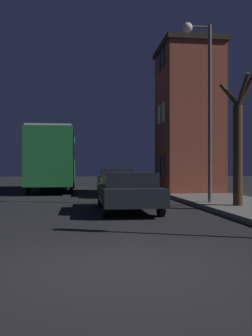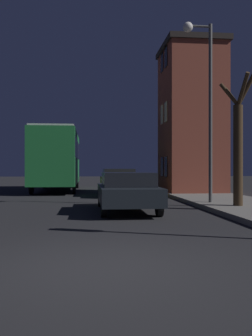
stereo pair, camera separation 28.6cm
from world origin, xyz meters
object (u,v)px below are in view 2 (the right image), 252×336
Objects in this scene: bare_tree at (239,143)px; car_near_lane at (127,190)px; car_mid_lane at (118,182)px; streetlamp at (203,85)px; bus at (57,156)px.

bare_tree reaches higher than car_near_lane.
car_near_lane is 1.08× the size of car_mid_lane.
streetlamp reaches higher than car_near_lane.
bare_tree is 0.52× the size of bus.
bare_tree is at bearing -63.62° from car_mid_lane.
bus is 2.20× the size of car_mid_lane.
bus is (-7.29, 12.10, -0.10)m from bare_tree.
bus is 12.56m from car_near_lane.
streetlamp is at bearing -64.47° from car_mid_lane.
car_mid_lane is (-2.85, 5.97, -3.97)m from streetlamp.
car_near_lane is at bearing -74.48° from bus.
bus is 6.12m from car_mid_lane.
bus is 2.04× the size of car_near_lane.
car_near_lane is at bearing -156.76° from streetlamp.
bare_tree is 4.28m from car_near_lane.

